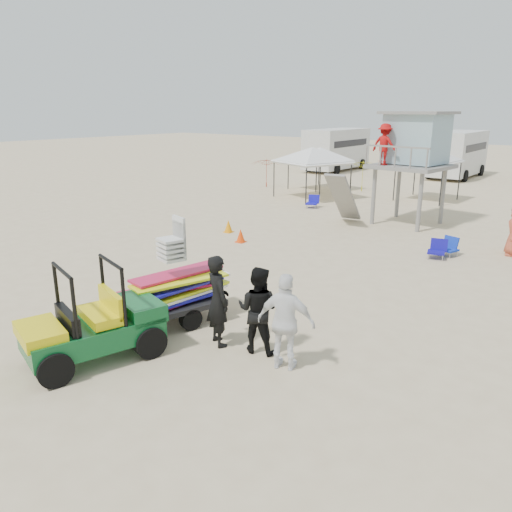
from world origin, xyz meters
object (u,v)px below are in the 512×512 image
Objects in this scene: surf_trailer at (177,285)px; lifeguard_tower at (412,143)px; utility_cart at (90,317)px; man_left at (218,301)px.

surf_trailer is 0.55× the size of lifeguard_tower.
man_left is (1.52, 2.04, 0.07)m from utility_cart.
surf_trailer is 1.55m from man_left.
surf_trailer reaches higher than utility_cart.
lifeguard_tower is (0.23, 15.74, 2.52)m from utility_cart.
surf_trailer reaches higher than man_left.
utility_cart is at bearing -90.17° from surf_trailer.
lifeguard_tower reaches higher than surf_trailer.
surf_trailer is at bearing -90.94° from lifeguard_tower.
surf_trailer is at bearing 89.83° from utility_cart.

